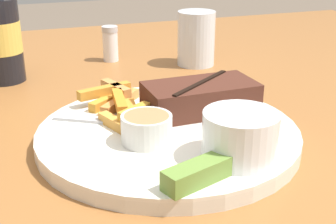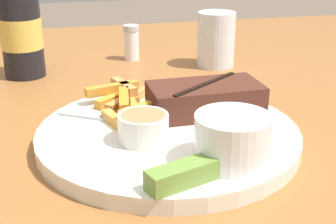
{
  "view_description": "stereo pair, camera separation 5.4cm",
  "coord_description": "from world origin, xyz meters",
  "px_view_note": "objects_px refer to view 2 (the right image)",
  "views": [
    {
      "loc": [
        -0.17,
        -0.47,
        0.99
      ],
      "look_at": [
        0.0,
        0.0,
        0.79
      ],
      "focal_mm": 50.0,
      "sensor_mm": 36.0,
      "label": 1
    },
    {
      "loc": [
        -0.11,
        -0.48,
        0.99
      ],
      "look_at": [
        0.0,
        0.0,
        0.79
      ],
      "focal_mm": 50.0,
      "sensor_mm": 36.0,
      "label": 2
    }
  ],
  "objects_px": {
    "dinner_plate": "(168,135)",
    "salt_shaker": "(131,42)",
    "steak_portion": "(205,98)",
    "drinking_glass": "(216,39)",
    "pickle_spear": "(183,175)",
    "dipping_sauce_cup": "(143,126)",
    "coleslaw_cup": "(233,136)",
    "fork_utensil": "(105,118)",
    "beer_bottle": "(21,31)"
  },
  "relations": [
    {
      "from": "pickle_spear",
      "to": "drinking_glass",
      "type": "relative_size",
      "value": 0.77
    },
    {
      "from": "dipping_sauce_cup",
      "to": "steak_portion",
      "type": "bearing_deg",
      "value": 35.31
    },
    {
      "from": "dinner_plate",
      "to": "fork_utensil",
      "type": "distance_m",
      "value": 0.08
    },
    {
      "from": "dinner_plate",
      "to": "dipping_sauce_cup",
      "type": "height_order",
      "value": "dipping_sauce_cup"
    },
    {
      "from": "dipping_sauce_cup",
      "to": "pickle_spear",
      "type": "height_order",
      "value": "dipping_sauce_cup"
    },
    {
      "from": "pickle_spear",
      "to": "salt_shaker",
      "type": "xyz_separation_m",
      "value": [
        0.03,
        0.49,
        0.0
      ]
    },
    {
      "from": "pickle_spear",
      "to": "drinking_glass",
      "type": "xyz_separation_m",
      "value": [
        0.17,
        0.42,
        0.02
      ]
    },
    {
      "from": "salt_shaker",
      "to": "fork_utensil",
      "type": "bearing_deg",
      "value": -104.68
    },
    {
      "from": "dipping_sauce_cup",
      "to": "salt_shaker",
      "type": "bearing_deg",
      "value": 82.74
    },
    {
      "from": "coleslaw_cup",
      "to": "fork_utensil",
      "type": "bearing_deg",
      "value": 129.28
    },
    {
      "from": "dinner_plate",
      "to": "pickle_spear",
      "type": "height_order",
      "value": "pickle_spear"
    },
    {
      "from": "dipping_sauce_cup",
      "to": "fork_utensil",
      "type": "relative_size",
      "value": 0.46
    },
    {
      "from": "fork_utensil",
      "to": "coleslaw_cup",
      "type": "bearing_deg",
      "value": -19.7
    },
    {
      "from": "steak_portion",
      "to": "fork_utensil",
      "type": "relative_size",
      "value": 1.16
    },
    {
      "from": "steak_portion",
      "to": "dinner_plate",
      "type": "bearing_deg",
      "value": -146.81
    },
    {
      "from": "dinner_plate",
      "to": "steak_portion",
      "type": "distance_m",
      "value": 0.07
    },
    {
      "from": "steak_portion",
      "to": "beer_bottle",
      "type": "relative_size",
      "value": 0.66
    },
    {
      "from": "coleslaw_cup",
      "to": "pickle_spear",
      "type": "height_order",
      "value": "coleslaw_cup"
    },
    {
      "from": "dipping_sauce_cup",
      "to": "drinking_glass",
      "type": "distance_m",
      "value": 0.37
    },
    {
      "from": "drinking_glass",
      "to": "salt_shaker",
      "type": "height_order",
      "value": "drinking_glass"
    },
    {
      "from": "dipping_sauce_cup",
      "to": "pickle_spear",
      "type": "distance_m",
      "value": 0.1
    },
    {
      "from": "dinner_plate",
      "to": "coleslaw_cup",
      "type": "height_order",
      "value": "coleslaw_cup"
    },
    {
      "from": "pickle_spear",
      "to": "fork_utensil",
      "type": "height_order",
      "value": "pickle_spear"
    },
    {
      "from": "dipping_sauce_cup",
      "to": "pickle_spear",
      "type": "bearing_deg",
      "value": -79.81
    },
    {
      "from": "dipping_sauce_cup",
      "to": "fork_utensil",
      "type": "xyz_separation_m",
      "value": [
        -0.03,
        0.07,
        -0.02
      ]
    },
    {
      "from": "beer_bottle",
      "to": "salt_shaker",
      "type": "bearing_deg",
      "value": 17.31
    },
    {
      "from": "steak_portion",
      "to": "dipping_sauce_cup",
      "type": "relative_size",
      "value": 2.53
    },
    {
      "from": "pickle_spear",
      "to": "fork_utensil",
      "type": "bearing_deg",
      "value": 107.44
    },
    {
      "from": "dinner_plate",
      "to": "fork_utensil",
      "type": "xyz_separation_m",
      "value": [
        -0.07,
        0.04,
        0.01
      ]
    },
    {
      "from": "dipping_sauce_cup",
      "to": "salt_shaker",
      "type": "relative_size",
      "value": 0.86
    },
    {
      "from": "dinner_plate",
      "to": "steak_portion",
      "type": "xyz_separation_m",
      "value": [
        0.06,
        0.04,
        0.03
      ]
    },
    {
      "from": "pickle_spear",
      "to": "salt_shaker",
      "type": "bearing_deg",
      "value": 86.25
    },
    {
      "from": "steak_portion",
      "to": "coleslaw_cup",
      "type": "xyz_separation_m",
      "value": [
        -0.01,
        -0.13,
        0.01
      ]
    },
    {
      "from": "steak_portion",
      "to": "drinking_glass",
      "type": "height_order",
      "value": "drinking_glass"
    },
    {
      "from": "coleslaw_cup",
      "to": "pickle_spear",
      "type": "bearing_deg",
      "value": -152.05
    },
    {
      "from": "drinking_glass",
      "to": "salt_shaker",
      "type": "xyz_separation_m",
      "value": [
        -0.14,
        0.08,
        -0.02
      ]
    },
    {
      "from": "steak_portion",
      "to": "beer_bottle",
      "type": "height_order",
      "value": "beer_bottle"
    },
    {
      "from": "pickle_spear",
      "to": "salt_shaker",
      "type": "distance_m",
      "value": 0.49
    },
    {
      "from": "coleslaw_cup",
      "to": "dipping_sauce_cup",
      "type": "height_order",
      "value": "coleslaw_cup"
    },
    {
      "from": "pickle_spear",
      "to": "drinking_glass",
      "type": "bearing_deg",
      "value": 67.53
    },
    {
      "from": "coleslaw_cup",
      "to": "dipping_sauce_cup",
      "type": "relative_size",
      "value": 1.37
    },
    {
      "from": "dipping_sauce_cup",
      "to": "beer_bottle",
      "type": "relative_size",
      "value": 0.26
    },
    {
      "from": "coleslaw_cup",
      "to": "dinner_plate",
      "type": "bearing_deg",
      "value": 114.19
    },
    {
      "from": "drinking_glass",
      "to": "coleslaw_cup",
      "type": "bearing_deg",
      "value": -106.39
    },
    {
      "from": "dinner_plate",
      "to": "salt_shaker",
      "type": "height_order",
      "value": "salt_shaker"
    },
    {
      "from": "beer_bottle",
      "to": "coleslaw_cup",
      "type": "bearing_deg",
      "value": -61.58
    },
    {
      "from": "dinner_plate",
      "to": "beer_bottle",
      "type": "distance_m",
      "value": 0.36
    },
    {
      "from": "beer_bottle",
      "to": "drinking_glass",
      "type": "relative_size",
      "value": 2.21
    },
    {
      "from": "dipping_sauce_cup",
      "to": "beer_bottle",
      "type": "distance_m",
      "value": 0.36
    },
    {
      "from": "drinking_glass",
      "to": "salt_shaker",
      "type": "bearing_deg",
      "value": 151.55
    }
  ]
}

